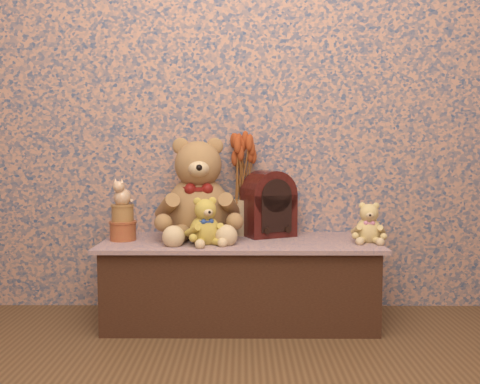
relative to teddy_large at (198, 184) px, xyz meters
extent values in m
cube|color=#395276|center=(0.21, 0.17, 0.63)|extent=(3.00, 0.10, 2.60)
cube|color=navy|center=(0.21, -0.08, -0.47)|extent=(1.33, 0.53, 0.41)
cylinder|color=tan|center=(0.22, 0.08, -0.18)|extent=(0.11, 0.11, 0.18)
cylinder|color=#B87536|center=(-0.36, -0.09, -0.22)|extent=(0.13, 0.13, 0.09)
cylinder|color=tan|center=(-0.36, -0.09, -0.14)|extent=(0.11, 0.11, 0.08)
camera|label=1|loc=(0.22, -2.53, 0.17)|focal=38.03mm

